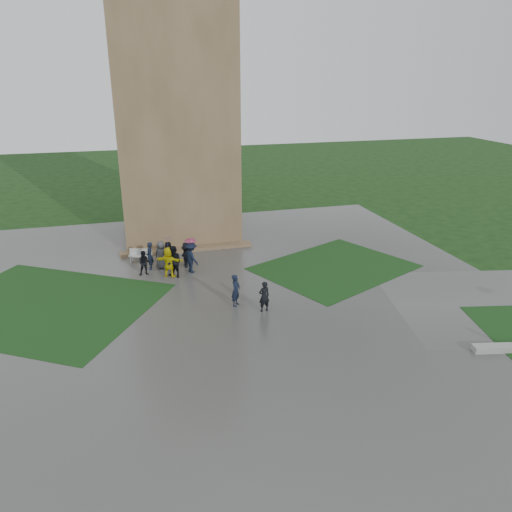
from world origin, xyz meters
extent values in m
plane|color=black|center=(0.00, 0.00, 0.00)|extent=(120.00, 120.00, 0.00)
cube|color=#3C3C39|center=(0.00, 2.00, 0.01)|extent=(34.00, 34.00, 0.02)
cube|color=black|center=(-8.50, 4.00, 0.03)|extent=(14.10, 13.46, 0.01)
cube|color=black|center=(8.50, 5.00, 0.03)|extent=(11.12, 10.15, 0.01)
cube|color=brown|center=(0.00, 15.00, 9.00)|extent=(8.00, 8.00, 18.00)
cube|color=brown|center=(0.00, 10.60, 0.13)|extent=(9.00, 0.80, 0.22)
cube|color=#AAAAA5|center=(-3.21, 9.16, 0.45)|extent=(1.54, 0.93, 0.06)
cube|color=#AAAAA5|center=(-3.76, 9.37, 0.23)|extent=(0.21, 0.40, 0.41)
cube|color=#AAAAA5|center=(-2.65, 8.96, 0.23)|extent=(0.21, 0.40, 0.41)
cube|color=#AAAAA5|center=(-3.13, 9.37, 0.68)|extent=(1.40, 0.56, 0.39)
imported|color=black|center=(-0.46, 7.52, 0.76)|extent=(0.64, 1.02, 1.48)
imported|color=black|center=(-0.41, 8.06, 0.74)|extent=(0.78, 1.42, 1.45)
imported|color=black|center=(-1.46, 8.40, 0.76)|extent=(0.56, 1.39, 1.48)
imported|color=#424247|center=(-1.97, 7.76, 0.91)|extent=(1.05, 0.98, 1.78)
imported|color=black|center=(-2.66, 7.79, 0.89)|extent=(0.44, 0.65, 1.74)
imported|color=black|center=(-3.04, 6.89, 0.78)|extent=(0.76, 0.45, 1.53)
imported|color=#D4C40C|center=(-1.64, 6.27, 0.95)|extent=(1.82, 1.34, 1.86)
imported|color=black|center=(-1.35, 6.10, 0.98)|extent=(1.01, 1.06, 1.93)
imported|color=black|center=(-0.25, 6.63, 0.98)|extent=(1.07, 1.39, 1.92)
imported|color=#D25683|center=(-0.25, 6.63, 1.91)|extent=(0.72, 0.72, 0.63)
imported|color=#412D7E|center=(-1.64, 6.27, 2.14)|extent=(0.82, 0.82, 0.75)
imported|color=black|center=(1.31, 1.39, 0.88)|extent=(0.71, 0.75, 1.73)
imported|color=black|center=(2.55, 0.37, 0.83)|extent=(0.65, 0.48, 1.63)
camera|label=1|loc=(-3.93, -21.77, 11.61)|focal=35.00mm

